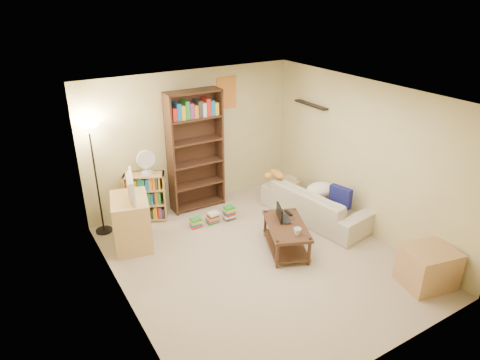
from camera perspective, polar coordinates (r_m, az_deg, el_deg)
The scene contains 19 objects.
room at distance 5.83m, azimuth 2.94°, elevation 2.66°, with size 4.50×4.54×2.52m.
sofa at distance 7.66m, azimuth 10.05°, elevation -3.08°, with size 1.08×2.10×0.59m, color #B9AE99.
navy_pillow at distance 7.37m, azimuth 13.24°, elevation -2.18°, with size 0.39×0.12×0.35m, color navy.
cream_blanket at distance 7.69m, azimuth 10.60°, elevation -1.24°, with size 0.54×0.39×0.23m, color white.
tabby_cat at distance 7.79m, azimuth 4.72°, elevation 0.76°, with size 0.47×0.22×0.16m.
coffee_table at distance 6.70m, azimuth 6.18°, elevation -7.08°, with size 0.91×1.15×0.45m.
laptop at distance 6.76m, azimuth 6.46°, elevation -5.16°, with size 0.30×0.36×0.02m, color black.
laptop_screen at distance 6.67m, azimuth 5.29°, elevation -4.35°, with size 0.01×0.34×0.23m, color white.
mug at distance 6.37m, azimuth 7.66°, elevation -6.83°, with size 0.14×0.14×0.11m, color silver.
tv_remote at distance 6.93m, azimuth 6.47°, elevation -4.39°, with size 0.06×0.18×0.02m, color black.
tv_stand at distance 6.94m, azimuth -14.26°, elevation -5.46°, with size 0.55×0.77×0.83m, color tan.
television at distance 6.66m, azimuth -14.80°, elevation -0.90°, with size 0.26×0.68×0.39m, color black.
tall_bookshelf at distance 7.65m, azimuth -5.95°, elevation 4.21°, with size 0.99×0.35×2.19m.
short_bookshelf at distance 7.60m, azimuth -12.44°, elevation -2.27°, with size 0.74×0.53×0.88m.
desk_fan at distance 7.31m, azimuth -12.43°, elevation 2.40°, with size 0.31×0.18×0.44m.
floor_lamp at distance 7.02m, azimuth -19.18°, elevation 3.98°, with size 0.32×0.32×1.87m.
side_table at distance 8.08m, azimuth 5.94°, elevation -1.74°, with size 0.41×0.41×0.47m, color tan.
end_cabinet at distance 6.50m, azimuth 23.76°, elevation -10.57°, with size 0.67×0.56×0.56m, color tan.
book_stacks at distance 7.49m, azimuth -3.38°, elevation -4.97°, with size 0.83×0.21×0.25m.
Camera 1 is at (-3.05, -4.46, 3.79)m, focal length 32.00 mm.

